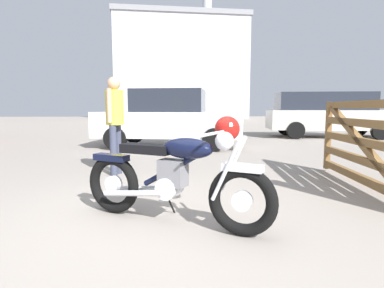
{
  "coord_description": "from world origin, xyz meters",
  "views": [
    {
      "loc": [
        0.22,
        -2.93,
        1.14
      ],
      "look_at": [
        0.44,
        0.76,
        0.71
      ],
      "focal_mm": 29.04,
      "sensor_mm": 36.0,
      "label": 1
    }
  ],
  "objects_px": {
    "vintage_motorcycle": "(177,175)",
    "bystander": "(115,115)",
    "blue_hatchback_right": "(170,118)",
    "timber_gate": "(372,141)",
    "white_estate_far": "(327,113)"
  },
  "relations": [
    {
      "from": "blue_hatchback_right",
      "to": "bystander",
      "type": "bearing_deg",
      "value": 87.39
    },
    {
      "from": "timber_gate",
      "to": "blue_hatchback_right",
      "type": "distance_m",
      "value": 5.91
    },
    {
      "from": "vintage_motorcycle",
      "to": "bystander",
      "type": "distance_m",
      "value": 2.61
    },
    {
      "from": "vintage_motorcycle",
      "to": "white_estate_far",
      "type": "distance_m",
      "value": 10.7
    },
    {
      "from": "timber_gate",
      "to": "white_estate_far",
      "type": "xyz_separation_m",
      "value": [
        3.38,
        7.94,
        0.24
      ]
    },
    {
      "from": "blue_hatchback_right",
      "to": "vintage_motorcycle",
      "type": "bearing_deg",
      "value": 101.68
    },
    {
      "from": "bystander",
      "to": "blue_hatchback_right",
      "type": "bearing_deg",
      "value": 92.43
    },
    {
      "from": "vintage_motorcycle",
      "to": "bystander",
      "type": "bearing_deg",
      "value": 142.64
    },
    {
      "from": "bystander",
      "to": "timber_gate",
      "type": "bearing_deg",
      "value": -6.07
    },
    {
      "from": "vintage_motorcycle",
      "to": "timber_gate",
      "type": "height_order",
      "value": "timber_gate"
    },
    {
      "from": "vintage_motorcycle",
      "to": "bystander",
      "type": "xyz_separation_m",
      "value": [
        -1.03,
        2.34,
        0.53
      ]
    },
    {
      "from": "timber_gate",
      "to": "bystander",
      "type": "bearing_deg",
      "value": 74.33
    },
    {
      "from": "timber_gate",
      "to": "white_estate_far",
      "type": "relative_size",
      "value": 0.52
    },
    {
      "from": "vintage_motorcycle",
      "to": "timber_gate",
      "type": "bearing_deg",
      "value": 48.77
    },
    {
      "from": "bystander",
      "to": "blue_hatchback_right",
      "type": "height_order",
      "value": "blue_hatchback_right"
    }
  ]
}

